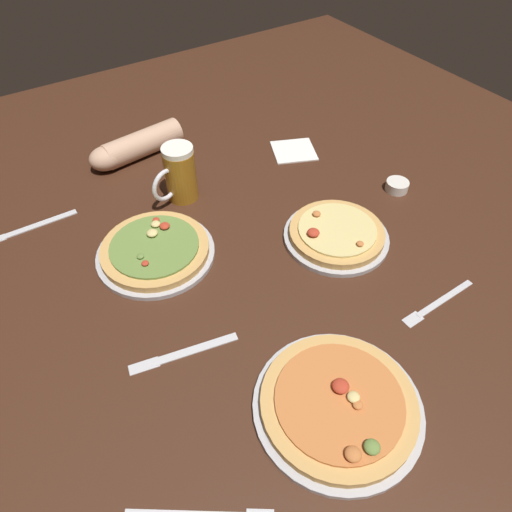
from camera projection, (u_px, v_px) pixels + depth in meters
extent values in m
cube|color=#3D2114|center=(256.00, 266.00, 1.12)|extent=(2.40, 2.40, 0.03)
cylinder|color=#B2B2B7|center=(337.00, 407.00, 0.85)|extent=(0.31, 0.31, 0.01)
cylinder|color=tan|center=(338.00, 403.00, 0.84)|extent=(0.29, 0.29, 0.02)
cylinder|color=#C67038|center=(339.00, 400.00, 0.83)|extent=(0.23, 0.23, 0.01)
ellipsoid|color=#B73823|center=(341.00, 386.00, 0.83)|extent=(0.03, 0.03, 0.02)
ellipsoid|color=#C67038|center=(353.00, 454.00, 0.75)|extent=(0.03, 0.03, 0.01)
ellipsoid|color=olive|center=(372.00, 447.00, 0.76)|extent=(0.03, 0.03, 0.01)
ellipsoid|color=#DBC67A|center=(354.00, 397.00, 0.82)|extent=(0.02, 0.02, 0.01)
ellipsoid|color=#C67038|center=(358.00, 405.00, 0.81)|extent=(0.02, 0.02, 0.01)
cylinder|color=#B2B2B7|center=(156.00, 253.00, 1.12)|extent=(0.29, 0.29, 0.01)
cylinder|color=tan|center=(155.00, 249.00, 1.11)|extent=(0.26, 0.26, 0.02)
cylinder|color=olive|center=(154.00, 246.00, 1.10)|extent=(0.21, 0.21, 0.01)
ellipsoid|color=olive|center=(140.00, 256.00, 1.07)|extent=(0.02, 0.02, 0.01)
ellipsoid|color=#B73823|center=(145.00, 263.00, 1.05)|extent=(0.02, 0.02, 0.01)
ellipsoid|color=#DBC67A|center=(156.00, 224.00, 1.14)|extent=(0.02, 0.02, 0.01)
ellipsoid|color=#B73823|center=(156.00, 220.00, 1.15)|extent=(0.02, 0.02, 0.01)
ellipsoid|color=#DBC67A|center=(152.00, 233.00, 1.12)|extent=(0.03, 0.03, 0.01)
ellipsoid|color=#B73823|center=(165.00, 226.00, 1.13)|extent=(0.03, 0.03, 0.01)
cylinder|color=#B2B2B7|center=(336.00, 237.00, 1.16)|extent=(0.26, 0.26, 0.01)
cylinder|color=tan|center=(337.00, 233.00, 1.15)|extent=(0.24, 0.24, 0.02)
cylinder|color=#DBC67A|center=(337.00, 229.00, 1.14)|extent=(0.19, 0.19, 0.01)
ellipsoid|color=#C67038|center=(317.00, 214.00, 1.17)|extent=(0.02, 0.02, 0.01)
ellipsoid|color=#B73823|center=(313.00, 233.00, 1.12)|extent=(0.03, 0.03, 0.02)
ellipsoid|color=#C67038|center=(360.00, 244.00, 1.09)|extent=(0.02, 0.02, 0.01)
cylinder|color=#9E6619|center=(181.00, 175.00, 1.23)|extent=(0.08, 0.08, 0.14)
cylinder|color=white|center=(177.00, 150.00, 1.17)|extent=(0.08, 0.08, 0.01)
torus|color=silver|center=(166.00, 185.00, 1.20)|extent=(0.09, 0.04, 0.09)
cylinder|color=silver|center=(397.00, 186.00, 1.29)|extent=(0.06, 0.06, 0.03)
cube|color=white|center=(294.00, 150.00, 1.43)|extent=(0.17, 0.16, 0.01)
cube|color=silver|center=(445.00, 298.00, 1.03)|extent=(0.17, 0.02, 0.01)
cube|color=silver|center=(413.00, 319.00, 0.99)|extent=(0.04, 0.03, 0.00)
cube|color=silver|center=(195.00, 349.00, 0.94)|extent=(0.18, 0.05, 0.01)
cube|color=silver|center=(144.00, 366.00, 0.91)|extent=(0.06, 0.04, 0.00)
cube|color=silver|center=(39.00, 224.00, 1.20)|extent=(0.20, 0.02, 0.01)
cylinder|color=tan|center=(143.00, 143.00, 1.40)|extent=(0.25, 0.11, 0.08)
ellipsoid|color=tan|center=(106.00, 158.00, 1.34)|extent=(0.10, 0.08, 0.07)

